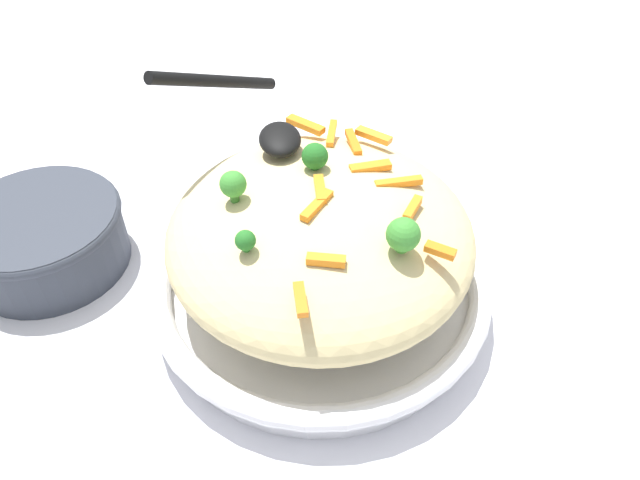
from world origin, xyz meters
TOP-DOWN VIEW (x-y plane):
  - ground_plane at (0.00, 0.00)m, footprint 2.40×2.40m
  - serving_bowl at (0.00, 0.00)m, footprint 0.33×0.33m
  - pasta_mound at (0.00, 0.00)m, footprint 0.29×0.28m
  - carrot_piece_0 at (0.01, -0.07)m, footprint 0.01×0.04m
  - carrot_piece_1 at (0.00, -0.00)m, footprint 0.04×0.01m
  - carrot_piece_2 at (0.03, -0.05)m, footprint 0.01×0.04m
  - carrot_piece_3 at (0.12, -0.00)m, footprint 0.04×0.04m
  - carrot_piece_4 at (-0.02, 0.01)m, footprint 0.04×0.03m
  - carrot_piece_5 at (-0.08, 0.01)m, footprint 0.02×0.03m
  - carrot_piece_6 at (0.09, -0.06)m, footprint 0.03×0.03m
  - carrot_piece_7 at (-0.12, 0.03)m, footprint 0.03×0.01m
  - carrot_piece_8 at (0.10, -0.02)m, footprint 0.04×0.02m
  - carrot_piece_9 at (-0.03, -0.08)m, footprint 0.03×0.02m
  - carrot_piece_10 at (-0.08, -0.08)m, footprint 0.02×0.03m
  - carrot_piece_11 at (0.08, -0.04)m, footprint 0.04×0.01m
  - broccoli_floret_0 at (0.04, -0.00)m, footprint 0.02×0.02m
  - broccoli_floret_1 at (-0.06, 0.07)m, footprint 0.02×0.02m
  - broccoli_floret_2 at (0.01, 0.07)m, footprint 0.02×0.02m
  - broccoli_floret_3 at (-0.07, -0.06)m, footprint 0.03×0.03m
  - serving_spoon at (0.10, 0.05)m, footprint 0.14×0.13m
  - companion_bowl at (0.09, 0.28)m, footprint 0.17×0.17m

SIDE VIEW (x-z plane):
  - ground_plane at x=0.00m, z-range 0.00..0.00m
  - serving_bowl at x=0.00m, z-range 0.00..0.05m
  - companion_bowl at x=0.09m, z-range 0.00..0.07m
  - pasta_mound at x=0.00m, z-range 0.05..0.14m
  - carrot_piece_11 at x=0.08m, z-range 0.14..0.14m
  - carrot_piece_8 at x=0.10m, z-range 0.14..0.14m
  - carrot_piece_7 at x=-0.12m, z-range 0.14..0.14m
  - carrot_piece_10 at x=-0.08m, z-range 0.14..0.14m
  - carrot_piece_6 at x=0.09m, z-range 0.14..0.14m
  - carrot_piece_3 at x=0.12m, z-range 0.14..0.14m
  - carrot_piece_0 at x=0.01m, z-range 0.14..0.14m
  - carrot_piece_5 at x=-0.08m, z-range 0.14..0.14m
  - carrot_piece_9 at x=-0.03m, z-range 0.14..0.14m
  - carrot_piece_2 at x=0.03m, z-range 0.14..0.14m
  - carrot_piece_4 at x=-0.02m, z-range 0.14..0.15m
  - broccoli_floret_1 at x=-0.06m, z-range 0.14..0.16m
  - carrot_piece_1 at x=0.00m, z-range 0.14..0.15m
  - broccoli_floret_3 at x=-0.07m, z-range 0.14..0.17m
  - broccoli_floret_2 at x=0.01m, z-range 0.14..0.17m
  - broccoli_floret_0 at x=0.04m, z-range 0.14..0.17m
  - serving_spoon at x=0.10m, z-range 0.12..0.20m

